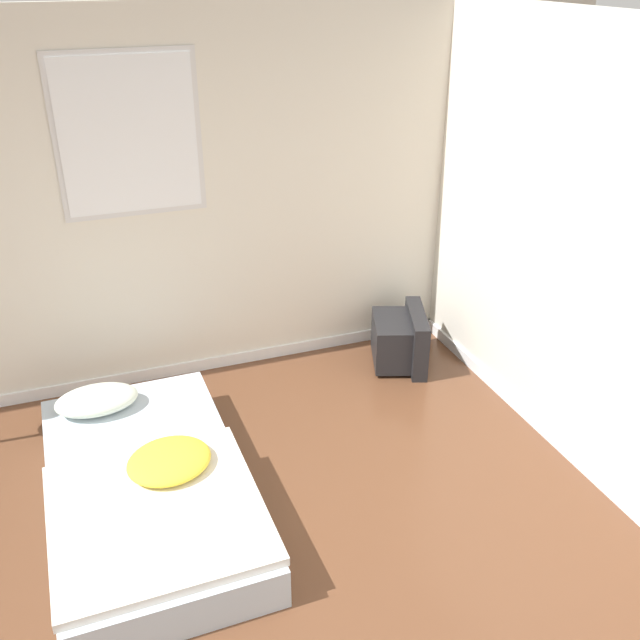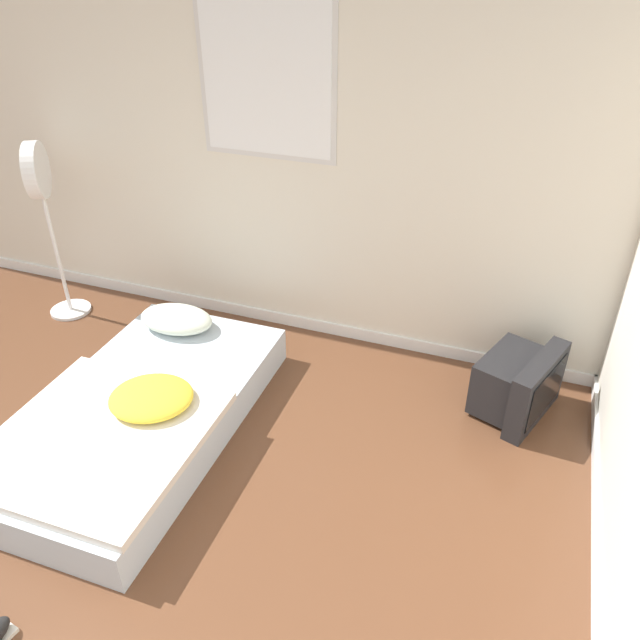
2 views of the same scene
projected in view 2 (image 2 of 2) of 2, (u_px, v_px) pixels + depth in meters
name	position (u px, v px, depth m)	size (l,w,h in m)	color
wall_back	(256.00, 153.00, 4.16)	(7.23, 0.08, 2.60)	silver
mattress_bed	(140.00, 412.00, 3.68)	(1.10, 1.97, 0.38)	silver
crt_tv	(518.00, 384.00, 3.81)	(0.54, 0.64, 0.43)	black
standing_fan	(42.00, 194.00, 4.41)	(0.31, 0.39, 1.34)	silver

